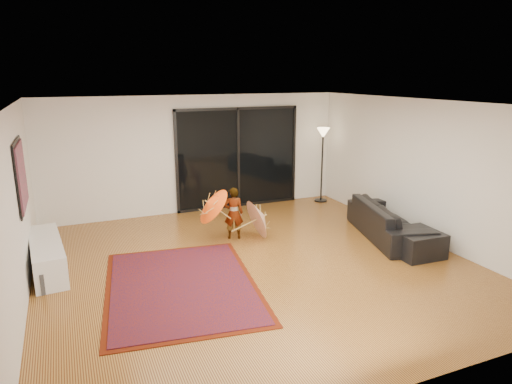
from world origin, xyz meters
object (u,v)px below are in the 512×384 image
media_console (47,255)px  child (234,213)px  sofa (389,221)px  ottoman (416,243)px

media_console → child: (3.36, 0.24, 0.26)m
sofa → ottoman: bearing=-173.5°
child → sofa: bearing=176.5°
sofa → child: child is taller
sofa → ottoman: (-0.15, -0.96, -0.12)m
media_console → sofa: sofa is taller
child → media_console: bearing=22.4°
media_console → ottoman: (6.05, -1.85, -0.04)m
media_console → ottoman: media_console is taller
child → ottoman: bearing=160.5°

